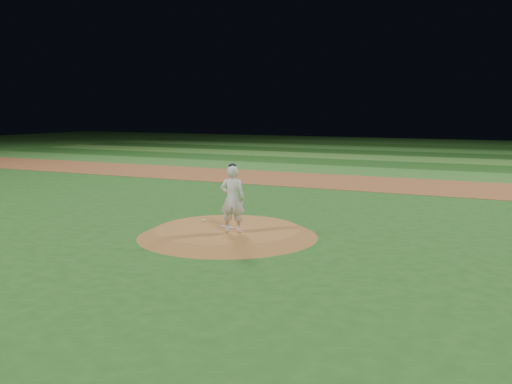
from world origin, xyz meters
TOP-DOWN VIEW (x-y plane):
  - ground at (0.00, 0.00)m, footprint 120.00×120.00m
  - infield_dirt_band at (0.00, 14.00)m, footprint 70.00×6.00m
  - outfield_stripe_0 at (0.00, 19.50)m, footprint 70.00×5.00m
  - outfield_stripe_1 at (0.00, 24.50)m, footprint 70.00×5.00m
  - outfield_stripe_2 at (0.00, 29.50)m, footprint 70.00×5.00m
  - outfield_stripe_3 at (0.00, 34.50)m, footprint 70.00×5.00m
  - outfield_stripe_4 at (0.00, 39.50)m, footprint 70.00×5.00m
  - outfield_stripe_5 at (0.00, 44.50)m, footprint 70.00×5.00m
  - pitchers_mound at (0.00, 0.00)m, footprint 5.50×5.50m
  - pitching_rubber at (-0.05, 0.07)m, footprint 0.54×0.21m
  - rosin_bag at (-1.22, 0.62)m, footprint 0.11×0.11m
  - pitcher_on_mound at (0.41, -0.46)m, footprint 0.84×0.67m

SIDE VIEW (x-z plane):
  - ground at x=0.00m, z-range 0.00..0.00m
  - outfield_stripe_0 at x=0.00m, z-range 0.00..0.02m
  - outfield_stripe_1 at x=0.00m, z-range 0.00..0.02m
  - outfield_stripe_2 at x=0.00m, z-range 0.00..0.02m
  - outfield_stripe_3 at x=0.00m, z-range 0.00..0.02m
  - outfield_stripe_4 at x=0.00m, z-range 0.00..0.02m
  - outfield_stripe_5 at x=0.00m, z-range 0.00..0.02m
  - infield_dirt_band at x=0.00m, z-range 0.00..0.02m
  - pitchers_mound at x=0.00m, z-range 0.00..0.25m
  - pitching_rubber at x=-0.05m, z-range 0.25..0.28m
  - rosin_bag at x=-1.22m, z-range 0.25..0.31m
  - pitcher_on_mound at x=0.41m, z-range 0.23..2.28m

